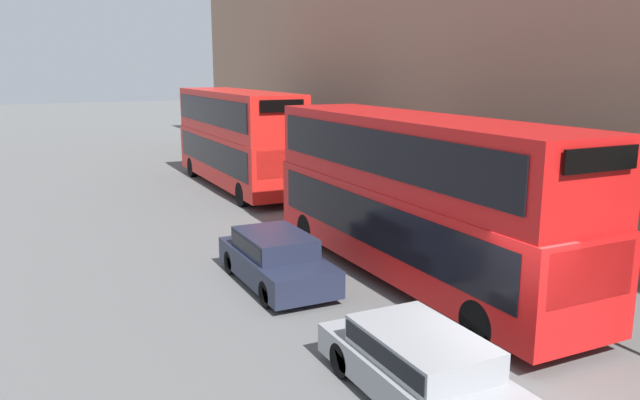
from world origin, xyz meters
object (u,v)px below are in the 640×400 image
Objects in this scene: car_dark_sedan at (423,366)px; car_hatchback at (276,257)px; bus_leading at (413,191)px; bus_second_in_queue at (237,135)px; pedestrian at (365,190)px.

car_dark_sedan is 1.06× the size of car_hatchback.
bus_second_in_queue is at bearing 90.00° from bus_leading.
pedestrian is at bearing 45.38° from car_hatchback.
pedestrian is (2.97, 7.63, -1.56)m from bus_leading.
car_dark_sedan is 6.53m from car_hatchback.
car_dark_sedan is at bearing -116.14° from pedestrian.
car_hatchback is 9.07m from pedestrian.
bus_second_in_queue is at bearing 75.50° from car_hatchback.
car_hatchback is at bearing 160.96° from bus_leading.
bus_leading is 1.03× the size of bus_second_in_queue.
car_hatchback reaches higher than car_dark_sedan.
pedestrian is (2.97, -6.69, -1.65)m from bus_second_in_queue.
bus_second_in_queue is at bearing 113.94° from pedestrian.
bus_leading is 2.53× the size of car_dark_sedan.
car_dark_sedan is 14.46m from pedestrian.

